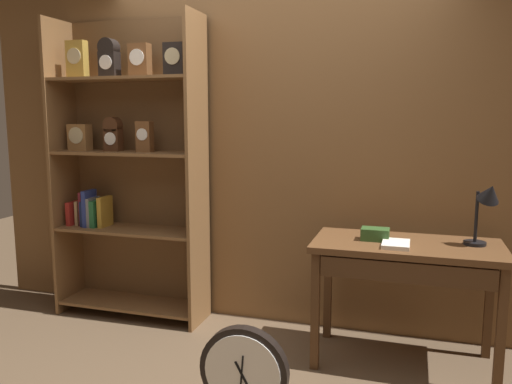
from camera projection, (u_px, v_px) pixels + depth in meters
name	position (u px, v px, depth m)	size (l,w,h in m)	color
back_wood_panel	(273.00, 152.00, 3.77)	(4.80, 0.05, 2.60)	brown
bookshelf	(127.00, 166.00, 3.92)	(1.18, 0.37, 2.29)	brown
workbench	(406.00, 261.00, 3.14)	(1.14, 0.58, 0.79)	brown
desk_lamp	(487.00, 203.00, 3.01)	(0.22, 0.21, 0.41)	black
toolbox_small	(375.00, 234.00, 3.21)	(0.17, 0.12, 0.08)	#2D5123
open_repair_manual	(396.00, 244.00, 3.06)	(0.16, 0.22, 0.03)	silver
round_clock_large	(244.00, 373.00, 2.60)	(0.47, 0.11, 0.51)	black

